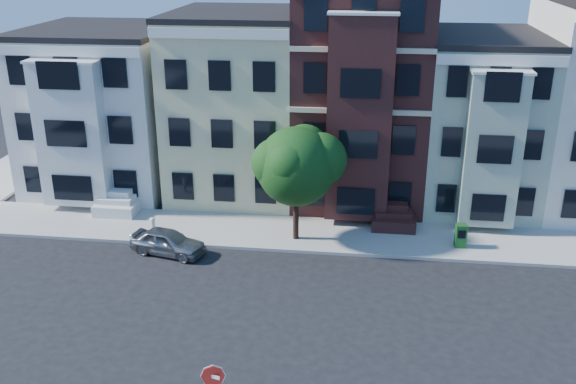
# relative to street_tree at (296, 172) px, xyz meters

# --- Properties ---
(ground) EXTENTS (120.00, 120.00, 0.00)m
(ground) POSITION_rel_street_tree_xyz_m (2.85, -7.32, -3.64)
(ground) COLOR black
(far_sidewalk) EXTENTS (60.00, 4.00, 0.15)m
(far_sidewalk) POSITION_rel_street_tree_xyz_m (2.85, 0.68, -3.56)
(far_sidewalk) COLOR #9E9B93
(far_sidewalk) RESTS_ON ground
(house_white) EXTENTS (8.00, 9.00, 9.00)m
(house_white) POSITION_rel_street_tree_xyz_m (-12.15, 7.18, 0.86)
(house_white) COLOR silver
(house_white) RESTS_ON ground
(house_yellow) EXTENTS (7.00, 9.00, 10.00)m
(house_yellow) POSITION_rel_street_tree_xyz_m (-4.15, 7.18, 1.36)
(house_yellow) COLOR beige
(house_yellow) RESTS_ON ground
(house_brown) EXTENTS (7.00, 9.00, 12.00)m
(house_brown) POSITION_rel_street_tree_xyz_m (2.85, 7.18, 2.36)
(house_brown) COLOR #381715
(house_brown) RESTS_ON ground
(house_green) EXTENTS (6.00, 9.00, 9.00)m
(house_green) POSITION_rel_street_tree_xyz_m (9.35, 7.18, 0.86)
(house_green) COLOR #A1B097
(house_green) RESTS_ON ground
(street_tree) EXTENTS (7.31, 7.31, 6.98)m
(street_tree) POSITION_rel_street_tree_xyz_m (0.00, 0.00, 0.00)
(street_tree) COLOR #1D4E18
(street_tree) RESTS_ON far_sidewalk
(parked_car) EXTENTS (3.85, 2.25, 1.23)m
(parked_car) POSITION_rel_street_tree_xyz_m (-5.85, -2.12, -3.02)
(parked_car) COLOR gray
(parked_car) RESTS_ON ground
(newspaper_box) EXTENTS (0.54, 0.49, 1.15)m
(newspaper_box) POSITION_rel_street_tree_xyz_m (7.93, 0.07, -2.91)
(newspaper_box) COLOR #1C5A20
(newspaper_box) RESTS_ON far_sidewalk
(fire_hydrant) EXTENTS (0.25, 0.25, 0.68)m
(fire_hydrant) POSITION_rel_street_tree_xyz_m (-7.16, -0.32, -3.15)
(fire_hydrant) COLOR silver
(fire_hydrant) RESTS_ON far_sidewalk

